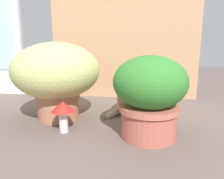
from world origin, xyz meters
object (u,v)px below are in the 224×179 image
(leafy_planter, at_px, (150,94))
(mushroom_ornament_red, at_px, (63,110))
(cat, at_px, (137,93))
(grass_planter, at_px, (56,74))

(leafy_planter, relative_size, mushroom_ornament_red, 2.42)
(cat, bearing_deg, leafy_planter, -80.39)
(cat, height_order, mushroom_ornament_red, cat)
(mushroom_ornament_red, bearing_deg, cat, 45.60)
(leafy_planter, height_order, cat, leafy_planter)
(grass_planter, height_order, cat, grass_planter)
(grass_planter, height_order, mushroom_ornament_red, grass_planter)
(grass_planter, height_order, leafy_planter, grass_planter)
(mushroom_ornament_red, bearing_deg, grass_planter, 117.47)
(leafy_planter, bearing_deg, grass_planter, 159.31)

